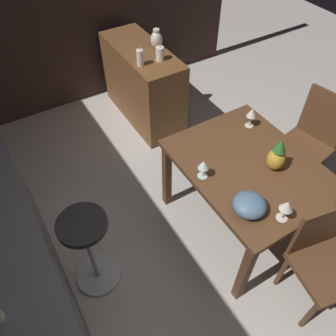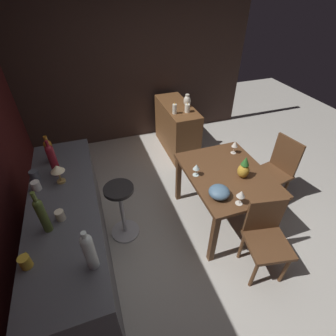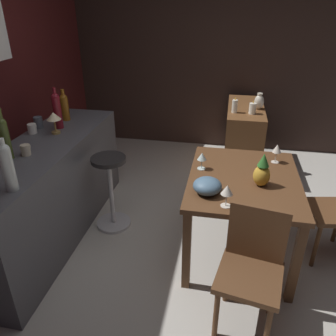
# 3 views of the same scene
# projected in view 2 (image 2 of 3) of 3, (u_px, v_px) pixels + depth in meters

# --- Properties ---
(ground_plane) EXTENTS (9.00, 9.00, 0.00)m
(ground_plane) POSITION_uv_depth(u_px,v_px,m) (200.00, 230.00, 3.05)
(ground_plane) COLOR #B7B2A8
(wall_side_right) EXTENTS (0.10, 4.40, 2.60)m
(wall_side_right) POSITION_uv_depth(u_px,v_px,m) (124.00, 66.00, 4.07)
(wall_side_right) COLOR #33231E
(wall_side_right) RESTS_ON ground_plane
(dining_table) EXTENTS (1.10, 0.87, 0.74)m
(dining_table) POSITION_uv_depth(u_px,v_px,m) (226.00, 180.00, 2.82)
(dining_table) COLOR #56351E
(dining_table) RESTS_ON ground_plane
(kitchen_counter) EXTENTS (2.10, 0.60, 0.90)m
(kitchen_counter) POSITION_uv_depth(u_px,v_px,m) (74.00, 235.00, 2.46)
(kitchen_counter) COLOR #4C4C51
(kitchen_counter) RESTS_ON ground_plane
(sideboard_cabinet) EXTENTS (1.10, 0.44, 0.82)m
(sideboard_cabinet) POSITION_uv_depth(u_px,v_px,m) (177.00, 128.00, 4.26)
(sideboard_cabinet) COLOR brown
(sideboard_cabinet) RESTS_ON ground_plane
(chair_near_window) EXTENTS (0.47, 0.47, 0.85)m
(chair_near_window) POSITION_uv_depth(u_px,v_px,m) (266.00, 236.00, 2.42)
(chair_near_window) COLOR #56351E
(chair_near_window) RESTS_ON ground_plane
(chair_by_doorway) EXTENTS (0.47, 0.47, 0.92)m
(chair_by_doorway) POSITION_uv_depth(u_px,v_px,m) (276.00, 169.00, 3.21)
(chair_by_doorway) COLOR #56351E
(chair_by_doorway) RESTS_ON ground_plane
(bar_stool) EXTENTS (0.34, 0.34, 0.74)m
(bar_stool) POSITION_uv_depth(u_px,v_px,m) (122.00, 210.00, 2.79)
(bar_stool) COLOR #262323
(bar_stool) RESTS_ON ground_plane
(wine_glass_left) EXTENTS (0.08, 0.08, 0.16)m
(wine_glass_left) POSITION_uv_depth(u_px,v_px,m) (241.00, 194.00, 2.32)
(wine_glass_left) COLOR silver
(wine_glass_left) RESTS_ON dining_table
(wine_glass_right) EXTENTS (0.08, 0.08, 0.17)m
(wine_glass_right) POSITION_uv_depth(u_px,v_px,m) (235.00, 144.00, 3.00)
(wine_glass_right) COLOR silver
(wine_glass_right) RESTS_ON dining_table
(wine_glass_center) EXTENTS (0.08, 0.08, 0.15)m
(wine_glass_center) POSITION_uv_depth(u_px,v_px,m) (196.00, 167.00, 2.67)
(wine_glass_center) COLOR silver
(wine_glass_center) RESTS_ON dining_table
(pineapple_centerpiece) EXTENTS (0.13, 0.13, 0.26)m
(pineapple_centerpiece) POSITION_uv_depth(u_px,v_px,m) (244.00, 169.00, 2.65)
(pineapple_centerpiece) COLOR gold
(pineapple_centerpiece) RESTS_ON dining_table
(fruit_bowl) EXTENTS (0.21, 0.21, 0.12)m
(fruit_bowl) POSITION_uv_depth(u_px,v_px,m) (219.00, 192.00, 2.44)
(fruit_bowl) COLOR slate
(fruit_bowl) RESTS_ON dining_table
(wine_bottle_ruby) EXTENTS (0.08, 0.08, 0.39)m
(wine_bottle_ruby) POSITION_uv_depth(u_px,v_px,m) (53.00, 159.00, 2.39)
(wine_bottle_ruby) COLOR maroon
(wine_bottle_ruby) RESTS_ON kitchen_counter
(wine_bottle_amber) EXTENTS (0.08, 0.08, 0.32)m
(wine_bottle_amber) POSITION_uv_depth(u_px,v_px,m) (50.00, 150.00, 2.57)
(wine_bottle_amber) COLOR #8C5114
(wine_bottle_amber) RESTS_ON kitchen_counter
(wine_bottle_clear) EXTENTS (0.08, 0.08, 0.36)m
(wine_bottle_clear) POSITION_uv_depth(u_px,v_px,m) (89.00, 250.00, 1.61)
(wine_bottle_clear) COLOR silver
(wine_bottle_clear) RESTS_ON kitchen_counter
(wine_bottle_olive) EXTENTS (0.07, 0.07, 0.40)m
(wine_bottle_olive) POSITION_uv_depth(u_px,v_px,m) (42.00, 214.00, 1.84)
(wine_bottle_olive) COLOR #475623
(wine_bottle_olive) RESTS_ON kitchen_counter
(cup_mustard) EXTENTS (0.11, 0.08, 0.10)m
(cup_mustard) POSITION_uv_depth(u_px,v_px,m) (25.00, 262.00, 1.68)
(cup_mustard) COLOR gold
(cup_mustard) RESTS_ON kitchen_counter
(cup_slate) EXTENTS (0.12, 0.08, 0.11)m
(cup_slate) POSITION_uv_depth(u_px,v_px,m) (34.00, 176.00, 2.39)
(cup_slate) COLOR #515660
(cup_slate) RESTS_ON kitchen_counter
(cup_white) EXTENTS (0.11, 0.08, 0.09)m
(cup_white) POSITION_uv_depth(u_px,v_px,m) (36.00, 186.00, 2.29)
(cup_white) COLOR white
(cup_white) RESTS_ON kitchen_counter
(cup_cream) EXTENTS (0.11, 0.07, 0.09)m
(cup_cream) POSITION_uv_depth(u_px,v_px,m) (60.00, 215.00, 2.01)
(cup_cream) COLOR beige
(cup_cream) RESTS_ON kitchen_counter
(counter_lamp) EXTENTS (0.13, 0.13, 0.20)m
(counter_lamp) POSITION_uv_depth(u_px,v_px,m) (57.00, 170.00, 2.31)
(counter_lamp) COLOR #A58447
(counter_lamp) RESTS_ON kitchen_counter
(pillar_candle_tall) EXTENTS (0.08, 0.08, 0.15)m
(pillar_candle_tall) POSITION_uv_depth(u_px,v_px,m) (187.00, 108.00, 3.77)
(pillar_candle_tall) COLOR white
(pillar_candle_tall) RESTS_ON sideboard_cabinet
(pillar_candle_short) EXTENTS (0.06, 0.06, 0.18)m
(pillar_candle_short) POSITION_uv_depth(u_px,v_px,m) (175.00, 109.00, 3.72)
(pillar_candle_short) COLOR white
(pillar_candle_short) RESTS_ON sideboard_cabinet
(vase_ceramic_ivory) EXTENTS (0.11, 0.11, 0.19)m
(vase_ceramic_ivory) POSITION_uv_depth(u_px,v_px,m) (187.00, 101.00, 3.93)
(vase_ceramic_ivory) COLOR beige
(vase_ceramic_ivory) RESTS_ON sideboard_cabinet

